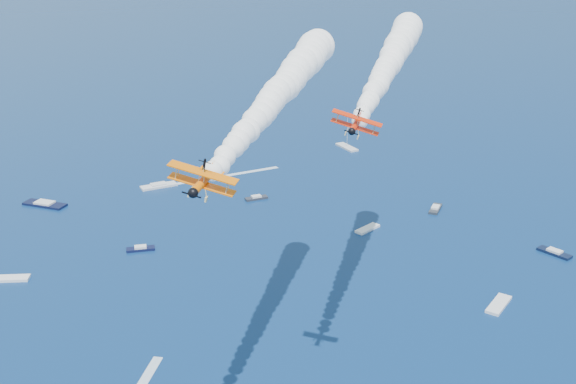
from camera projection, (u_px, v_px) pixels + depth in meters
biplane_lead at (356, 125)px, 103.51m from camera, size 10.31×10.90×6.74m
biplane_trail at (203, 181)px, 82.39m from camera, size 11.46×12.06×7.26m
smoke_trail_lead at (389, 64)px, 133.28m from camera, size 71.98×69.46×12.12m
smoke_trail_trail at (277, 94)px, 112.39m from camera, size 72.01×70.38×12.12m
spectator_boats at (64, 259)px, 183.10m from camera, size 236.26×175.82×0.70m
boat_wakes at (69, 225)px, 203.78m from camera, size 118.44×200.10×0.04m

